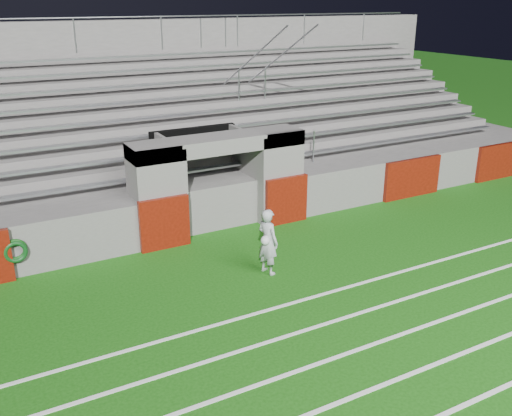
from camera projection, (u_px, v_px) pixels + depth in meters
ground at (286, 279)px, 12.96m from camera, size 90.00×90.00×0.00m
field_markings at (456, 409)px, 8.85m from camera, size 28.00×8.09×0.01m
stadium_structure at (162, 142)px, 18.99m from camera, size 26.00×8.48×5.42m
goalkeeper_with_ball at (268, 241)px, 12.98m from camera, size 0.51×0.65×1.57m
hose_coil at (15, 251)px, 12.71m from camera, size 0.53×0.15×0.56m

